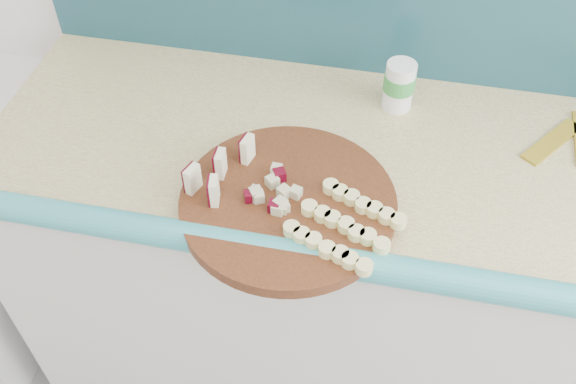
{
  "coord_description": "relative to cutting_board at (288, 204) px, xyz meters",
  "views": [
    {
      "loc": [
        -0.14,
        0.5,
        1.86
      ],
      "look_at": [
        -0.31,
        1.31,
        0.96
      ],
      "focal_mm": 40.0,
      "sensor_mm": 36.0,
      "label": 1
    }
  ],
  "objects": [
    {
      "name": "banana_slices",
      "position": [
        0.12,
        -0.05,
        0.02
      ],
      "size": [
        0.22,
        0.21,
        0.02
      ],
      "color": "#FFF69B",
      "rests_on": "cutting_board"
    },
    {
      "name": "kitchen_counter",
      "position": [
        0.41,
        0.19,
        -0.47
      ],
      "size": [
        2.2,
        0.63,
        0.91
      ],
      "color": "white",
      "rests_on": "ground"
    },
    {
      "name": "apple_chunks",
      "position": [
        -0.02,
        0.01,
        0.02
      ],
      "size": [
        0.07,
        0.07,
        0.02
      ],
      "color": "beige",
      "rests_on": "cutting_board"
    },
    {
      "name": "cutting_board",
      "position": [
        0.0,
        0.0,
        0.0
      ],
      "size": [
        0.55,
        0.55,
        0.03
      ],
      "primitive_type": "cylinder",
      "rotation": [
        0.0,
        0.0,
        -0.41
      ],
      "color": "#3F1E0D",
      "rests_on": "kitchen_counter"
    },
    {
      "name": "apple_wedges",
      "position": [
        -0.14,
        0.02,
        0.04
      ],
      "size": [
        0.11,
        0.16,
        0.06
      ],
      "color": "#FBF6C9",
      "rests_on": "cutting_board"
    },
    {
      "name": "canister",
      "position": [
        0.18,
        0.35,
        0.05
      ],
      "size": [
        0.07,
        0.07,
        0.11
      ],
      "rotation": [
        0.0,
        0.0,
        0.14
      ],
      "color": "white",
      "rests_on": "kitchen_counter"
    }
  ]
}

